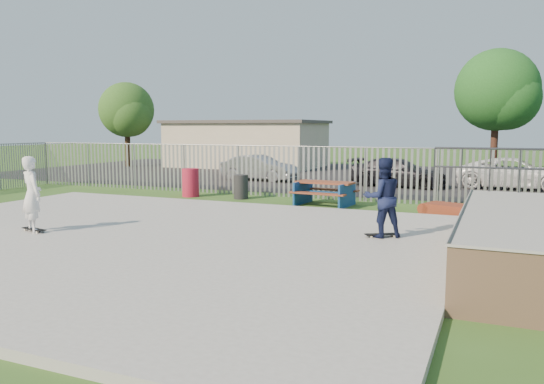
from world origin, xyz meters
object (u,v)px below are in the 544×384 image
at_px(trash_bin_grey, 241,187).
at_px(car_white, 515,173).
at_px(tree_mid, 497,90).
at_px(car_dark, 398,173).
at_px(skater_white, 32,194).
at_px(funbox, 456,211).
at_px(tree_left, 127,110).
at_px(picnic_table, 325,193).
at_px(skater_navy, 383,198).
at_px(trash_bin_red, 191,183).
at_px(car_silver, 259,168).

height_order(trash_bin_grey, car_white, car_white).
distance_m(car_white, tree_mid, 8.60).
distance_m(car_dark, skater_white, 16.30).
relative_size(funbox, tree_left, 0.34).
distance_m(picnic_table, funbox, 4.48).
bearing_deg(funbox, skater_white, -120.80).
height_order(tree_left, tree_mid, tree_mid).
distance_m(car_dark, car_white, 5.06).
xyz_separation_m(tree_left, skater_navy, (21.38, -17.76, -2.83)).
relative_size(picnic_table, tree_left, 0.37).
xyz_separation_m(trash_bin_grey, tree_mid, (8.77, 15.13, 4.36)).
relative_size(picnic_table, tree_mid, 0.30).
bearing_deg(car_dark, tree_left, 81.45).
bearing_deg(trash_bin_red, funbox, -4.85).
relative_size(funbox, skater_navy, 1.06).
height_order(picnic_table, trash_bin_red, trash_bin_red).
distance_m(tree_left, tree_mid, 23.79).
xyz_separation_m(car_dark, skater_white, (-6.33, -15.02, 0.42)).
bearing_deg(picnic_table, car_white, 57.19).
relative_size(car_dark, tree_left, 0.76).
distance_m(trash_bin_red, tree_left, 17.91).
bearing_deg(skater_navy, car_silver, -85.80).
height_order(car_silver, tree_mid, tree_mid).
bearing_deg(tree_mid, funbox, -93.04).
relative_size(car_dark, skater_white, 2.37).
bearing_deg(skater_navy, car_dark, -113.19).
xyz_separation_m(picnic_table, car_silver, (-5.72, 6.98, 0.24)).
relative_size(car_silver, tree_left, 0.68).
xyz_separation_m(car_dark, tree_mid, (3.95, 8.61, 4.16)).
xyz_separation_m(trash_bin_grey, skater_white, (-1.51, -8.50, 0.62)).
relative_size(trash_bin_red, tree_mid, 0.16).
xyz_separation_m(car_dark, car_white, (4.93, 1.12, 0.04)).
height_order(trash_bin_red, car_silver, car_silver).
distance_m(car_silver, skater_white, 15.11).
bearing_deg(car_dark, picnic_table, 176.17).
bearing_deg(skater_white, funbox, -118.50).
height_order(car_white, skater_navy, skater_navy).
distance_m(funbox, car_dark, 8.18).
bearing_deg(car_white, car_dark, 105.99).
height_order(trash_bin_grey, car_silver, car_silver).
relative_size(tree_left, skater_navy, 3.11).
xyz_separation_m(car_silver, car_dark, (7.05, -0.07, -0.00)).
height_order(trash_bin_red, car_dark, car_dark).
bearing_deg(picnic_table, trash_bin_grey, 178.69).
bearing_deg(trash_bin_grey, picnic_table, -6.46).
bearing_deg(funbox, trash_bin_grey, -166.63).
bearing_deg(picnic_table, tree_mid, 76.34).
xyz_separation_m(picnic_table, car_white, (6.27, 8.04, 0.27)).
height_order(trash_bin_grey, car_dark, car_dark).
bearing_deg(trash_bin_red, car_silver, 90.86).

